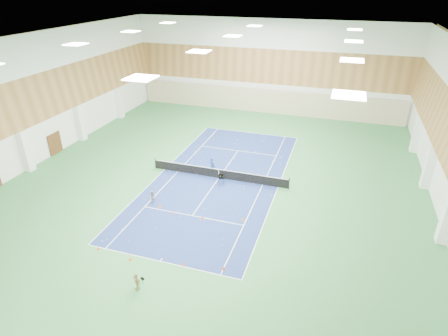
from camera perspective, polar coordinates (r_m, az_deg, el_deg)
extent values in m
plane|color=#32753D|center=(34.31, -0.80, -1.56)|extent=(40.00, 40.00, 0.00)
cube|color=navy|center=(34.31, -0.80, -1.55)|extent=(10.97, 23.77, 0.01)
cube|color=#C6B793|center=(51.43, 6.35, 10.09)|extent=(35.40, 0.16, 3.20)
cube|color=#593319|center=(42.57, -24.36, 3.43)|extent=(0.08, 1.80, 2.20)
imported|color=#1F448F|center=(34.67, -1.82, 0.34)|extent=(0.73, 0.61, 1.71)
imported|color=#95959D|center=(30.81, -10.82, -4.43)|extent=(0.59, 0.47, 1.16)
imported|color=tan|center=(23.37, -13.18, -16.47)|extent=(0.74, 0.51, 1.17)
cone|color=#FE5D0D|center=(30.50, -9.75, -5.69)|extent=(0.23, 0.23, 0.25)
cone|color=#ED3D0C|center=(29.56, -7.97, -6.75)|extent=(0.19, 0.19, 0.21)
cone|color=#FF440D|center=(28.73, -3.30, -7.56)|extent=(0.22, 0.22, 0.25)
cone|color=orange|center=(28.55, 2.94, -7.80)|extent=(0.21, 0.21, 0.24)
cone|color=#FE510D|center=(27.19, -18.62, -11.47)|extent=(0.20, 0.20, 0.22)
cone|color=orange|center=(25.72, -14.08, -13.25)|extent=(0.21, 0.21, 0.24)
cone|color=#E4470C|center=(24.75, -6.35, -14.29)|extent=(0.23, 0.23, 0.25)
cone|color=#F03F0C|center=(24.34, -0.05, -14.97)|extent=(0.21, 0.21, 0.23)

